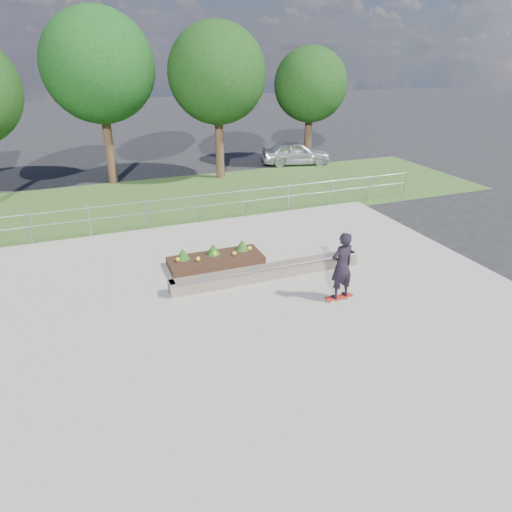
# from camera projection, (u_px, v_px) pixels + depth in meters

# --- Properties ---
(ground) EXTENTS (120.00, 120.00, 0.00)m
(ground) POSITION_uv_depth(u_px,v_px,m) (270.00, 318.00, 11.88)
(ground) COLOR black
(ground) RESTS_ON ground
(grass_verge) EXTENTS (30.00, 8.00, 0.02)m
(grass_verge) POSITION_uv_depth(u_px,v_px,m) (178.00, 199.00, 21.20)
(grass_verge) COLOR #304F1F
(grass_verge) RESTS_ON ground
(concrete_slab) EXTENTS (15.00, 15.00, 0.06)m
(concrete_slab) POSITION_uv_depth(u_px,v_px,m) (270.00, 317.00, 11.86)
(concrete_slab) COLOR gray
(concrete_slab) RESTS_ON ground
(fence) EXTENTS (20.06, 0.06, 1.20)m
(fence) POSITION_uv_depth(u_px,v_px,m) (196.00, 205.00, 17.91)
(fence) COLOR gray
(fence) RESTS_ON ground
(tree_mid_left) EXTENTS (5.25, 5.25, 8.25)m
(tree_mid_left) POSITION_uv_depth(u_px,v_px,m) (99.00, 67.00, 21.44)
(tree_mid_left) COLOR #372216
(tree_mid_left) RESTS_ON ground
(tree_mid_right) EXTENTS (4.90, 4.90, 7.70)m
(tree_mid_right) POSITION_uv_depth(u_px,v_px,m) (217.00, 74.00, 22.56)
(tree_mid_right) COLOR #392416
(tree_mid_right) RESTS_ON ground
(tree_far_right) EXTENTS (4.20, 4.20, 6.60)m
(tree_far_right) POSITION_uv_depth(u_px,v_px,m) (310.00, 85.00, 26.12)
(tree_far_right) COLOR black
(tree_far_right) RESTS_ON ground
(grind_ledge) EXTENTS (6.00, 0.44, 0.43)m
(grind_ledge) POSITION_uv_depth(u_px,v_px,m) (268.00, 272.00, 13.72)
(grind_ledge) COLOR brown
(grind_ledge) RESTS_ON concrete_slab
(planter_bed) EXTENTS (3.00, 1.20, 0.61)m
(planter_bed) POSITION_uv_depth(u_px,v_px,m) (215.00, 258.00, 14.65)
(planter_bed) COLOR black
(planter_bed) RESTS_ON concrete_slab
(skateboarder) EXTENTS (0.80, 0.55, 1.98)m
(skateboarder) POSITION_uv_depth(u_px,v_px,m) (342.00, 266.00, 12.21)
(skateboarder) COLOR silver
(skateboarder) RESTS_ON concrete_slab
(parked_car) EXTENTS (4.36, 2.58, 1.39)m
(parked_car) POSITION_uv_depth(u_px,v_px,m) (296.00, 153.00, 27.26)
(parked_car) COLOR #A6AAB0
(parked_car) RESTS_ON ground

